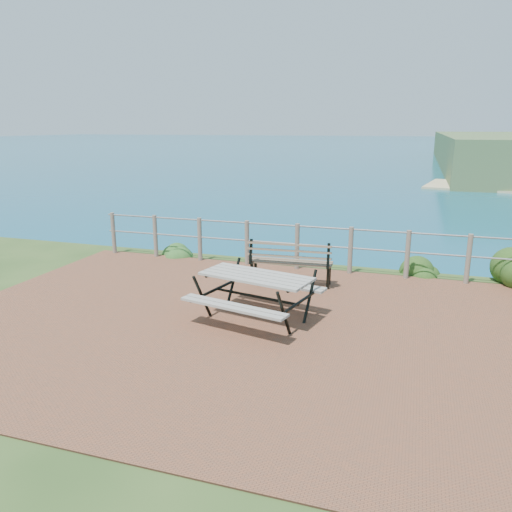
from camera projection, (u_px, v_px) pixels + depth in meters
The scene contains 7 objects.
ground at pixel (247, 326), 7.86m from camera, with size 10.00×7.00×0.12m, color brown.
ocean at pixel (415, 134), 192.04m from camera, with size 1200.00×1200.00×0.00m, color #15697F.
safety_railing at pixel (297, 244), 10.80m from camera, with size 9.40×0.10×1.00m.
picnic_table at pixel (256, 292), 7.97m from camera, with size 1.88×1.50×0.75m.
park_bench at pixel (291, 255), 9.75m from camera, with size 1.65×0.51×0.92m.
shrub_lip_west at pixel (175, 255), 12.15m from camera, with size 0.70×0.70×0.41m, color #284E1D.
shrub_lip_east at pixel (419, 273), 10.70m from camera, with size 0.75×0.75×0.48m, color #1C3F13.
Camera 1 is at (2.37, -6.93, 3.05)m, focal length 35.00 mm.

